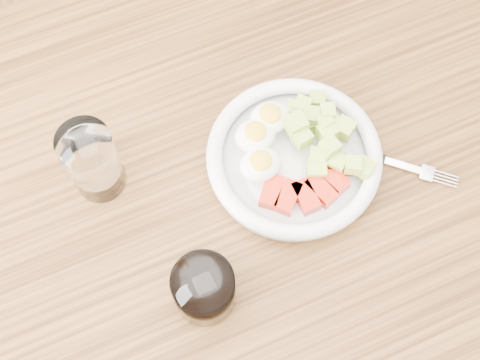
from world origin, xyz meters
name	(u,v)px	position (x,y,z in m)	size (l,w,h in m)	color
ground	(245,304)	(0.00, 0.00, 0.00)	(4.00, 4.00, 0.00)	brown
dining_table	(248,215)	(0.00, 0.00, 0.67)	(1.50, 0.90, 0.77)	brown
bowl	(293,155)	(0.08, 0.02, 0.79)	(0.25, 0.25, 0.07)	white
fork	(370,156)	(0.18, -0.02, 0.77)	(0.16, 0.15, 0.01)	black
water_glass	(92,161)	(-0.19, 0.10, 0.83)	(0.07, 0.07, 0.13)	white
coffee_glass	(204,290)	(-0.11, -0.12, 0.81)	(0.08, 0.08, 0.09)	white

